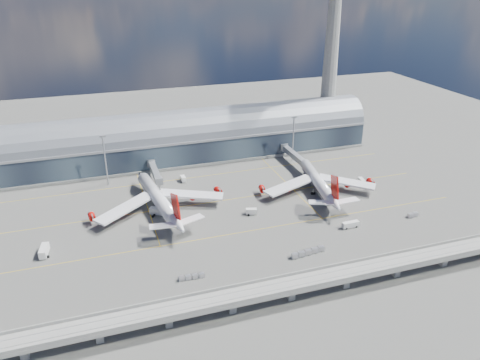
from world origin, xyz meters
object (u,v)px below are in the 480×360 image
object	(u,v)px
service_truck_4	(183,179)
floodlight_mast_left	(105,159)
airliner_left	(159,200)
floodlight_mast_right	(293,138)
service_truck_5	(157,211)
service_truck_2	(350,225)
airliner_right	(318,183)
service_truck_3	(362,181)
service_truck_1	(251,211)
service_truck_0	(44,251)
cargo_train_0	(192,277)
cargo_train_2	(413,215)
cargo_train_1	(308,252)
control_tower	(331,55)

from	to	relation	value
service_truck_4	floodlight_mast_left	bearing A→B (deg)	167.48
floodlight_mast_left	airliner_left	world-z (taller)	floodlight_mast_left
floodlight_mast_right	service_truck_4	world-z (taller)	floodlight_mast_right
floodlight_mast_right	airliner_left	bearing A→B (deg)	-155.70
service_truck_5	service_truck_2	bearing A→B (deg)	-85.42
floodlight_mast_left	service_truck_4	size ratio (longest dim) A/B	5.54
floodlight_mast_right	service_truck_4	bearing A→B (deg)	-172.80
airliner_right	service_truck_3	size ratio (longest dim) A/B	10.49
service_truck_1	service_truck_4	distance (m)	48.44
service_truck_0	service_truck_1	xyz separation A→B (m)	(84.45, 5.41, -0.32)
service_truck_5	service_truck_3	bearing A→B (deg)	-59.13
service_truck_0	cargo_train_0	distance (m)	58.65
airliner_right	cargo_train_0	bearing A→B (deg)	-136.55
service_truck_2	service_truck_0	bearing A→B (deg)	80.66
floodlight_mast_left	service_truck_2	size ratio (longest dim) A/B	3.53
service_truck_1	cargo_train_0	xyz separation A→B (m)	(-35.41, -37.58, -0.55)
service_truck_0	service_truck_3	distance (m)	148.67
service_truck_5	cargo_train_2	distance (m)	110.94
cargo_train_1	cargo_train_2	size ratio (longest dim) A/B	2.70
service_truck_3	cargo_train_0	size ratio (longest dim) A/B	0.60
service_truck_2	floodlight_mast_right	bearing A→B (deg)	-6.37
floodlight_mast_left	service_truck_5	size ratio (longest dim) A/B	3.66
service_truck_0	service_truck_3	xyz separation A→B (m)	(147.55, 18.24, -0.34)
airliner_left	service_truck_2	world-z (taller)	airliner_left
cargo_train_2	service_truck_1	bearing A→B (deg)	75.71
floodlight_mast_left	service_truck_0	bearing A→B (deg)	-115.49
service_truck_4	floodlight_mast_right	bearing A→B (deg)	7.20
service_truck_1	service_truck_2	size ratio (longest dim) A/B	0.69
floodlight_mast_left	airliner_right	distance (m)	103.78
service_truck_5	airliner_right	bearing A→B (deg)	-60.57
floodlight_mast_left	cargo_train_0	distance (m)	92.80
floodlight_mast_left	cargo_train_1	distance (m)	111.37
cargo_train_1	service_truck_1	bearing A→B (deg)	21.63
service_truck_0	floodlight_mast_right	bearing A→B (deg)	32.05
service_truck_2	cargo_train_0	bearing A→B (deg)	100.44
control_tower	airliner_left	bearing A→B (deg)	-150.87
cargo_train_0	cargo_train_2	bearing A→B (deg)	-86.23
floodlight_mast_left	airliner_right	size ratio (longest dim) A/B	0.43
airliner_right	service_truck_4	bearing A→B (deg)	160.79
floodlight_mast_left	service_truck_3	xyz separation A→B (m)	(120.31, -38.89, -12.30)
floodlight_mast_left	service_truck_3	size ratio (longest dim) A/B	4.54
control_tower	service_truck_2	distance (m)	122.74
airliner_left	service_truck_3	world-z (taller)	airliner_left
service_truck_2	cargo_train_2	world-z (taller)	service_truck_2
control_tower	service_truck_5	size ratio (longest dim) A/B	14.68
airliner_right	service_truck_2	xyz separation A→B (m)	(-2.64, -34.68, -3.53)
control_tower	service_truck_2	xyz separation A→B (m)	(-42.64, -103.54, -50.27)
service_truck_1	service_truck_5	size ratio (longest dim) A/B	0.72
airliner_left	cargo_train_1	size ratio (longest dim) A/B	4.40
service_truck_4	service_truck_1	bearing A→B (deg)	-64.34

